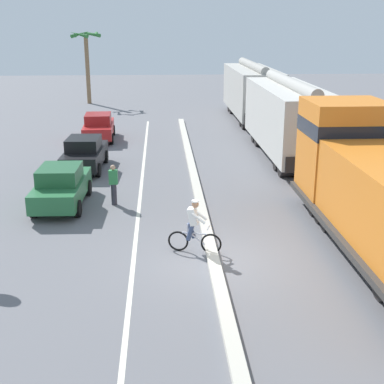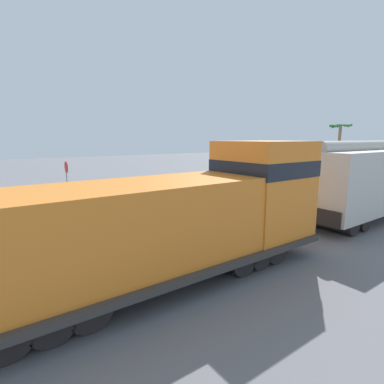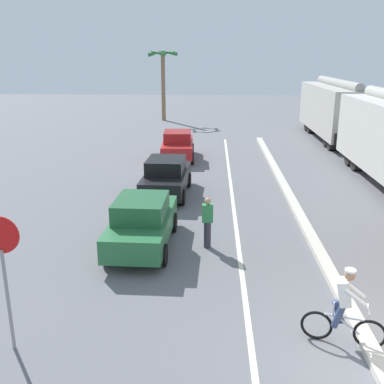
# 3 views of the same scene
# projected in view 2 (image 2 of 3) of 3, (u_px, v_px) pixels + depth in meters

# --- Properties ---
(ground_plane) EXTENTS (120.00, 120.00, 0.00)m
(ground_plane) POSITION_uv_depth(u_px,v_px,m) (105.00, 237.00, 13.26)
(ground_plane) COLOR slate
(median_curb) EXTENTS (0.36, 36.00, 0.16)m
(median_curb) POSITION_uv_depth(u_px,v_px,m) (210.00, 215.00, 16.70)
(median_curb) COLOR beige
(median_curb) RESTS_ON ground
(lane_stripe) EXTENTS (0.14, 36.00, 0.01)m
(lane_stripe) POSITION_uv_depth(u_px,v_px,m) (186.00, 208.00, 18.63)
(lane_stripe) COLOR silver
(lane_stripe) RESTS_ON ground
(locomotive) EXTENTS (3.10, 11.61, 4.20)m
(locomotive) POSITION_uv_depth(u_px,v_px,m) (183.00, 221.00, 9.15)
(locomotive) COLOR orange
(locomotive) RESTS_ON ground
(hopper_car_lead) EXTENTS (2.90, 10.60, 4.18)m
(hopper_car_lead) POSITION_uv_depth(u_px,v_px,m) (370.00, 180.00, 16.09)
(hopper_car_lead) COLOR beige
(hopper_car_lead) RESTS_ON ground
(parked_car_green) EXTENTS (1.92, 4.24, 1.62)m
(parked_car_green) POSITION_uv_depth(u_px,v_px,m) (154.00, 190.00, 20.56)
(parked_car_green) COLOR #286B3D
(parked_car_green) RESTS_ON ground
(parked_car_black) EXTENTS (1.96, 4.26, 1.62)m
(parked_car_black) POSITION_uv_depth(u_px,v_px,m) (216.00, 183.00, 23.51)
(parked_car_black) COLOR black
(parked_car_black) RESTS_ON ground
(parked_car_red) EXTENTS (1.97, 4.27, 1.62)m
(parked_car_red) POSITION_uv_depth(u_px,v_px,m) (273.00, 177.00, 27.53)
(parked_car_red) COLOR red
(parked_car_red) RESTS_ON ground
(cyclist) EXTENTS (1.67, 0.61, 1.71)m
(cyclist) POSITION_uv_depth(u_px,v_px,m) (115.00, 214.00, 13.94)
(cyclist) COLOR black
(cyclist) RESTS_ON ground
(stop_sign) EXTENTS (0.76, 0.08, 2.88)m
(stop_sign) POSITION_uv_depth(u_px,v_px,m) (67.00, 175.00, 18.85)
(stop_sign) COLOR gray
(stop_sign) RESTS_ON ground
(palm_tree_near) EXTENTS (2.75, 2.79, 6.26)m
(palm_tree_near) POSITION_uv_depth(u_px,v_px,m) (340.00, 135.00, 37.80)
(palm_tree_near) COLOR #846647
(palm_tree_near) RESTS_ON ground
(pedestrian_by_cars) EXTENTS (0.34, 0.22, 1.62)m
(pedestrian_by_cars) POSITION_uv_depth(u_px,v_px,m) (170.00, 194.00, 18.95)
(pedestrian_by_cars) COLOR #33333D
(pedestrian_by_cars) RESTS_ON ground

